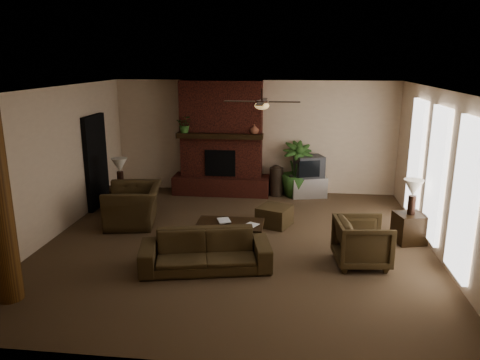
# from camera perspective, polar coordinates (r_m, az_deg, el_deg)

# --- Properties ---
(room_shell) EXTENTS (7.00, 7.00, 7.00)m
(room_shell) POSITION_cam_1_polar(r_m,az_deg,el_deg) (8.13, -0.33, 1.32)
(room_shell) COLOR brown
(room_shell) RESTS_ON ground
(fireplace) EXTENTS (2.40, 0.70, 2.80)m
(fireplace) POSITION_cam_1_polar(r_m,az_deg,el_deg) (11.42, -2.32, 4.00)
(fireplace) COLOR #562017
(fireplace) RESTS_ON ground
(windows) EXTENTS (0.08, 3.65, 2.35)m
(windows) POSITION_cam_1_polar(r_m,az_deg,el_deg) (8.64, 23.19, 0.57)
(windows) COLOR white
(windows) RESTS_ON ground
(doorway) EXTENTS (0.10, 1.00, 2.10)m
(doorway) POSITION_cam_1_polar(r_m,az_deg,el_deg) (10.85, -17.45, 2.18)
(doorway) COLOR black
(doorway) RESTS_ON ground
(ceiling_fan) EXTENTS (1.35, 1.35, 0.37)m
(ceiling_fan) POSITION_cam_1_polar(r_m,az_deg,el_deg) (8.20, 2.73, 9.43)
(ceiling_fan) COLOR black
(ceiling_fan) RESTS_ON ceiling
(sofa) EXTENTS (2.16, 1.03, 0.81)m
(sofa) POSITION_cam_1_polar(r_m,az_deg,el_deg) (7.46, -4.32, -8.05)
(sofa) COLOR #40311B
(sofa) RESTS_ON ground
(armchair_left) EXTENTS (1.01, 1.35, 1.07)m
(armchair_left) POSITION_cam_1_polar(r_m,az_deg,el_deg) (9.60, -13.13, -2.30)
(armchair_left) COLOR #40311B
(armchair_left) RESTS_ON ground
(armchair_right) EXTENTS (0.87, 0.92, 0.86)m
(armchair_right) POSITION_cam_1_polar(r_m,az_deg,el_deg) (7.82, 14.97, -7.22)
(armchair_right) COLOR #40311B
(armchair_right) RESTS_ON ground
(coffee_table) EXTENTS (1.20, 0.70, 0.43)m
(coffee_table) POSITION_cam_1_polar(r_m,az_deg,el_deg) (8.33, -1.26, -5.74)
(coffee_table) COLOR black
(coffee_table) RESTS_ON ground
(ottoman) EXTENTS (0.78, 0.78, 0.40)m
(ottoman) POSITION_cam_1_polar(r_m,az_deg,el_deg) (9.39, 4.31, -4.48)
(ottoman) COLOR #40311B
(ottoman) RESTS_ON ground
(tv_stand) EXTENTS (0.95, 0.69, 0.50)m
(tv_stand) POSITION_cam_1_polar(r_m,az_deg,el_deg) (11.42, 8.45, -0.81)
(tv_stand) COLOR silver
(tv_stand) RESTS_ON ground
(tv) EXTENTS (0.78, 0.71, 0.52)m
(tv) POSITION_cam_1_polar(r_m,az_deg,el_deg) (11.28, 8.58, 1.67)
(tv) COLOR #343436
(tv) RESTS_ON tv_stand
(floor_vase) EXTENTS (0.34, 0.34, 0.77)m
(floor_vase) POSITION_cam_1_polar(r_m,az_deg,el_deg) (11.37, 4.54, 0.19)
(floor_vase) COLOR #2F231A
(floor_vase) RESTS_ON ground
(floor_plant) EXTENTS (1.12, 1.51, 0.76)m
(floor_plant) POSITION_cam_1_polar(r_m,az_deg,el_deg) (11.38, 6.99, -0.14)
(floor_plant) COLOR #2F5522
(floor_plant) RESTS_ON ground
(side_table_left) EXTENTS (0.66, 0.66, 0.55)m
(side_table_left) POSITION_cam_1_polar(r_m,az_deg,el_deg) (10.52, -14.50, -2.36)
(side_table_left) COLOR black
(side_table_left) RESTS_ON ground
(lamp_left) EXTENTS (0.39, 0.39, 0.65)m
(lamp_left) POSITION_cam_1_polar(r_m,az_deg,el_deg) (10.39, -14.74, 1.57)
(lamp_left) COLOR black
(lamp_left) RESTS_ON side_table_left
(side_table_right) EXTENTS (0.61, 0.61, 0.55)m
(side_table_right) POSITION_cam_1_polar(r_m,az_deg,el_deg) (9.07, 20.30, -5.62)
(side_table_right) COLOR black
(side_table_right) RESTS_ON ground
(lamp_right) EXTENTS (0.41, 0.41, 0.65)m
(lamp_right) POSITION_cam_1_polar(r_m,az_deg,el_deg) (8.84, 20.73, -1.22)
(lamp_right) COLOR black
(lamp_right) RESTS_ON side_table_right
(mantel_plant) EXTENTS (0.40, 0.44, 0.33)m
(mantel_plant) POSITION_cam_1_polar(r_m,az_deg,el_deg) (11.22, -6.85, 6.67)
(mantel_plant) COLOR #2F5522
(mantel_plant) RESTS_ON fireplace
(mantel_vase) EXTENTS (0.24, 0.24, 0.22)m
(mantel_vase) POSITION_cam_1_polar(r_m,az_deg,el_deg) (11.02, 1.82, 6.33)
(mantel_vase) COLOR brown
(mantel_vase) RESTS_ON fireplace
(book_a) EXTENTS (0.21, 0.10, 0.29)m
(book_a) POSITION_cam_1_polar(r_m,az_deg,el_deg) (8.33, -2.75, -4.27)
(book_a) COLOR #999999
(book_a) RESTS_ON coffee_table
(book_b) EXTENTS (0.20, 0.12, 0.29)m
(book_b) POSITION_cam_1_polar(r_m,az_deg,el_deg) (8.17, 0.68, -4.65)
(book_b) COLOR #999999
(book_b) RESTS_ON coffee_table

